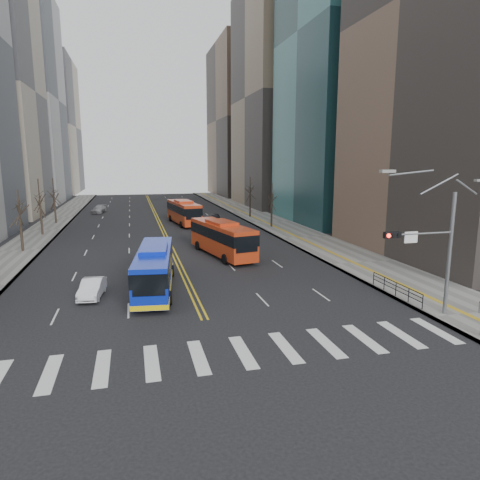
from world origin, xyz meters
name	(u,v)px	position (x,y,z in m)	size (l,w,h in m)	color
ground	(221,354)	(0.00, 0.00, 0.00)	(220.00, 220.00, 0.00)	black
sidewalk_right	(270,222)	(17.50, 45.00, 0.07)	(7.00, 130.00, 0.15)	slate
sidewalk_left	(44,230)	(-16.50, 45.00, 0.07)	(5.00, 130.00, 0.15)	slate
crosswalk	(221,354)	(0.00, 0.00, 0.01)	(26.70, 4.00, 0.01)	silver
centerline	(157,218)	(0.00, 55.00, 0.01)	(0.55, 100.00, 0.01)	gold
office_towers	(149,87)	(0.12, 68.51, 23.92)	(83.00, 134.00, 58.00)	#9A9A9D
signal_mast	(431,243)	(13.77, 2.00, 4.86)	(5.37, 0.37, 9.39)	gray
pedestrian_railing	(396,287)	(14.30, 6.00, 0.82)	(0.06, 6.06, 1.02)	black
street_trees	(107,202)	(-7.18, 34.55, 4.87)	(35.20, 47.20, 7.60)	#2C241B
blue_bus	(155,267)	(-2.68, 12.36, 1.80)	(3.85, 11.95, 3.43)	#0C26BA
red_bus_near	(222,236)	(4.86, 23.05, 2.05)	(5.04, 11.98, 3.69)	red
red_bus_far	(184,211)	(3.69, 46.81, 2.09)	(4.23, 12.17, 3.76)	red
car_white	(92,288)	(-7.27, 11.63, 0.68)	(1.43, 4.10, 1.35)	white
car_dark_mid	(215,218)	(8.83, 47.89, 0.68)	(1.61, 4.00, 1.36)	black
car_silver	(99,209)	(-10.33, 65.30, 0.71)	(1.99, 4.90, 1.42)	gray
car_dark_far	(187,203)	(7.79, 74.53, 0.56)	(1.86, 4.02, 1.12)	black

